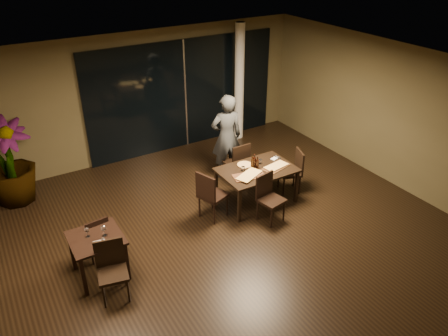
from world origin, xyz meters
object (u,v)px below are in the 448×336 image
chair_main_far (238,161)px  chair_main_left (210,193)px  chair_main_near (268,195)px  bottle_b (257,163)px  potted_plant (8,162)px  bottle_c (254,161)px  side_table (97,244)px  chair_side_far (97,236)px  diner (226,137)px  chair_main_right (294,169)px  bottle_a (252,162)px  chair_side_near (112,266)px  main_table (257,172)px

chair_main_far → chair_main_left: bearing=34.3°
chair_main_left → chair_main_near: bearing=-140.4°
bottle_b → potted_plant: bearing=149.1°
chair_main_near → bottle_c: bottle_c is taller
side_table → chair_side_far: size_ratio=0.95×
chair_main_far → diner: (-0.03, 0.44, 0.42)m
chair_main_right → bottle_a: size_ratio=3.46×
chair_main_right → chair_side_far: chair_main_right is taller
chair_main_left → diner: bearing=-61.1°
chair_main_near → chair_main_right: 1.21m
chair_main_right → chair_side_near: 4.37m
chair_main_far → chair_main_near: size_ratio=1.03×
side_table → chair_main_near: (3.24, -0.12, -0.10)m
chair_side_near → bottle_c: (3.33, 1.10, 0.37)m
chair_main_left → diner: 1.75m
chair_side_far → potted_plant: 2.84m
chair_main_left → chair_main_right: 2.02m
chair_main_left → diner: diner is taller
chair_main_far → chair_main_right: size_ratio=1.04×
chair_side_far → diner: bearing=-164.7°
chair_main_left → potted_plant: 4.08m
chair_main_right → bottle_c: bearing=-79.3°
potted_plant → bottle_b: size_ratio=6.80×
main_table → chair_side_far: bearing=-178.3°
side_table → bottle_a: bearing=9.8°
bottle_a → bottle_b: (0.08, -0.06, -0.00)m
diner → bottle_b: (-0.01, -1.20, -0.08)m
chair_main_far → bottle_b: 0.84m
chair_main_left → chair_main_right: size_ratio=1.09×
chair_side_far → bottle_a: (3.24, 0.18, 0.41)m
main_table → side_table: size_ratio=1.88×
side_table → chair_side_far: 0.44m
bottle_a → bottle_c: size_ratio=0.91×
potted_plant → diner: bearing=-17.4°
diner → bottle_c: (-0.04, -1.14, -0.06)m
chair_main_far → chair_main_left: (-1.17, -0.84, 0.02)m
chair_main_left → chair_side_near: (-2.24, -0.97, -0.04)m
diner → bottle_b: bearing=101.6°
potted_plant → side_table: bearing=-75.0°
main_table → chair_main_far: size_ratio=1.55×
side_table → chair_main_far: chair_main_far is taller
chair_main_right → bottle_b: size_ratio=3.55×
chair_side_far → chair_main_left: bearing=174.9°
chair_main_far → bottle_b: bottle_b is taller
main_table → potted_plant: (-4.22, 2.56, 0.21)m
chair_main_near → bottle_a: bearing=71.2°
side_table → potted_plant: (-0.82, 3.06, 0.27)m
chair_main_near → chair_side_far: (-3.14, 0.52, -0.06)m
potted_plant → chair_main_near: bearing=-38.0°
chair_main_right → chair_side_near: chair_side_near is taller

